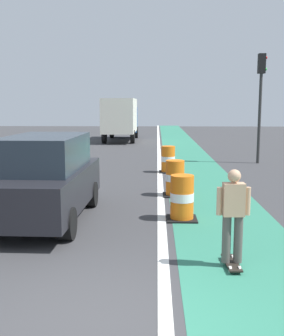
# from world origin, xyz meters

# --- Properties ---
(ground_plane) EXTENTS (100.00, 100.00, 0.00)m
(ground_plane) POSITION_xyz_m (0.00, 0.00, 0.00)
(ground_plane) COLOR #38383A
(bike_lane_strip) EXTENTS (2.50, 80.00, 0.01)m
(bike_lane_strip) POSITION_xyz_m (2.40, 12.00, 0.00)
(bike_lane_strip) COLOR #2D755B
(bike_lane_strip) RESTS_ON ground
(lane_divider_stripe) EXTENTS (0.20, 80.00, 0.01)m
(lane_divider_stripe) POSITION_xyz_m (0.90, 12.00, 0.01)
(lane_divider_stripe) COLOR silver
(lane_divider_stripe) RESTS_ON ground
(skateboarder_on_lane) EXTENTS (0.57, 0.81, 1.69)m
(skateboarder_on_lane) POSITION_xyz_m (2.07, 1.96, 0.91)
(skateboarder_on_lane) COLOR black
(skateboarder_on_lane) RESTS_ON ground
(parked_suv_nearest) EXTENTS (1.98, 4.63, 2.04)m
(parked_suv_nearest) POSITION_xyz_m (-1.85, 4.73, 1.04)
(parked_suv_nearest) COLOR black
(parked_suv_nearest) RESTS_ON ground
(traffic_barrel_front) EXTENTS (0.73, 0.73, 1.09)m
(traffic_barrel_front) POSITION_xyz_m (1.39, 4.91, 0.53)
(traffic_barrel_front) COLOR orange
(traffic_barrel_front) RESTS_ON ground
(traffic_barrel_mid) EXTENTS (0.73, 0.73, 1.09)m
(traffic_barrel_mid) POSITION_xyz_m (1.33, 7.61, 0.53)
(traffic_barrel_mid) COLOR orange
(traffic_barrel_mid) RESTS_ON ground
(traffic_barrel_back) EXTENTS (0.73, 0.73, 1.09)m
(traffic_barrel_back) POSITION_xyz_m (1.24, 12.06, 0.53)
(traffic_barrel_back) COLOR orange
(traffic_barrel_back) RESTS_ON ground
(delivery_truck_down_block) EXTENTS (2.36, 7.60, 3.23)m
(delivery_truck_down_block) POSITION_xyz_m (-2.03, 27.45, 1.85)
(delivery_truck_down_block) COLOR silver
(delivery_truck_down_block) RESTS_ON ground
(traffic_light_corner) EXTENTS (0.41, 0.32, 5.10)m
(traffic_light_corner) POSITION_xyz_m (5.61, 15.01, 3.50)
(traffic_light_corner) COLOR #2D2D2D
(traffic_light_corner) RESTS_ON ground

